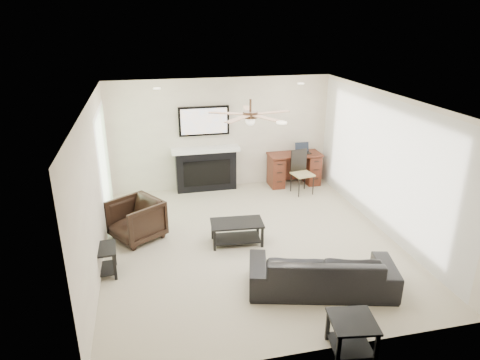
% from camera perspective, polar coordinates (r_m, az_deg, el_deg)
% --- Properties ---
extents(room_shell, '(5.50, 5.54, 2.52)m').
position_cam_1_polar(room_shell, '(7.11, 2.86, 4.27)').
color(room_shell, '#BAB195').
rests_on(room_shell, ground).
extents(sofa, '(2.22, 1.31, 0.61)m').
position_cam_1_polar(sofa, '(6.39, 10.84, -11.80)').
color(sofa, black).
rests_on(sofa, ground).
extents(armchair, '(1.11, 1.10, 0.73)m').
position_cam_1_polar(armchair, '(7.80, -13.66, -5.18)').
color(armchair, black).
rests_on(armchair, ground).
extents(coffee_table, '(0.94, 0.57, 0.40)m').
position_cam_1_polar(coffee_table, '(7.51, -0.42, -7.02)').
color(coffee_table, black).
rests_on(coffee_table, ground).
extents(end_table_near, '(0.59, 0.59, 0.45)m').
position_cam_1_polar(end_table_near, '(5.49, 14.63, -19.46)').
color(end_table_near, black).
rests_on(end_table_near, ground).
extents(end_table_left, '(0.53, 0.53, 0.45)m').
position_cam_1_polar(end_table_left, '(6.98, -18.14, -10.28)').
color(end_table_left, black).
rests_on(end_table_left, ground).
extents(fireplace_unit, '(1.52, 0.34, 1.91)m').
position_cam_1_polar(fireplace_unit, '(9.56, -4.61, 4.05)').
color(fireplace_unit, black).
rests_on(fireplace_unit, ground).
extents(desk, '(1.22, 0.56, 0.76)m').
position_cam_1_polar(desk, '(10.10, 7.22, 1.45)').
color(desk, '#401A10').
rests_on(desk, ground).
extents(desk_chair, '(0.49, 0.51, 0.97)m').
position_cam_1_polar(desk_chair, '(9.58, 8.34, 0.97)').
color(desk_chair, black).
rests_on(desk_chair, ground).
extents(laptop, '(0.33, 0.24, 0.23)m').
position_cam_1_polar(laptop, '(10.00, 8.46, 4.17)').
color(laptop, black).
rests_on(laptop, desk).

